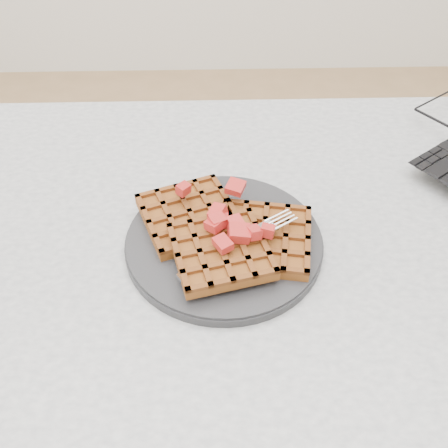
% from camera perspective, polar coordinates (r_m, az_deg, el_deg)
% --- Properties ---
extents(table, '(1.20, 0.80, 0.75)m').
position_cam_1_polar(table, '(0.73, 3.43, -10.19)').
color(table, beige).
rests_on(table, ground).
extents(plate, '(0.26, 0.26, 0.02)m').
position_cam_1_polar(plate, '(0.65, -0.00, -2.01)').
color(plate, '#242427').
rests_on(plate, table).
extents(waffles, '(0.24, 0.22, 0.03)m').
position_cam_1_polar(waffles, '(0.64, 0.02, -1.06)').
color(waffles, brown).
rests_on(waffles, plate).
extents(strawberry_pile, '(0.15, 0.15, 0.02)m').
position_cam_1_polar(strawberry_pile, '(0.62, -0.00, 0.93)').
color(strawberry_pile, '#9A0909').
rests_on(strawberry_pile, waffles).
extents(fork, '(0.16, 0.12, 0.02)m').
position_cam_1_polar(fork, '(0.62, 2.61, -2.77)').
color(fork, silver).
rests_on(fork, plate).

